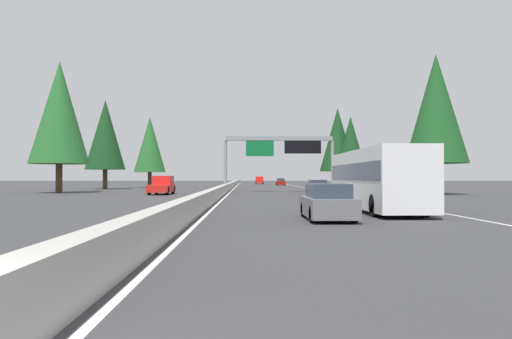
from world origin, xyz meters
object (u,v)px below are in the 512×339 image
object	(u,v)px
conifer_left_far	(150,145)
conifer_right_mid	(351,145)
conifer_right_far	(338,140)
conifer_left_near	(59,113)
sedan_distant_b	(317,188)
sedan_mid_right	(281,182)
bus_far_right	(375,177)
conifer_left_mid	(105,135)
conifer_right_near	(436,109)
sign_gantry_overhead	(281,148)
oncoming_near	(162,185)
sedan_far_center	(327,203)
pickup_near_center	(259,180)

from	to	relation	value
conifer_left_far	conifer_right_mid	bearing A→B (deg)	-112.73
conifer_right_far	conifer_left_near	bearing A→B (deg)	114.91
conifer_right_mid	conifer_right_far	size ratio (longest dim) A/B	0.88
sedan_distant_b	conifer_right_mid	bearing A→B (deg)	-20.81
sedan_distant_b	sedan_mid_right	distance (m)	53.84
sedan_mid_right	conifer_left_near	xyz separation A→B (m)	(-47.70, 27.62, 8.11)
bus_far_right	conifer_left_mid	xyz separation A→B (m)	(45.43, 27.01, 6.10)
conifer_right_near	conifer_right_mid	xyz separation A→B (m)	(19.05, 4.54, -2.40)
bus_far_right	conifer_left_far	distance (m)	59.71
sedan_mid_right	conifer_right_mid	bearing A→B (deg)	-167.74
bus_far_right	sedan_mid_right	distance (m)	76.29
sign_gantry_overhead	oncoming_near	bearing A→B (deg)	118.26
sign_gantry_overhead	conifer_right_near	size ratio (longest dim) A/B	0.90
sedan_distant_b	conifer_left_near	bearing A→B (deg)	77.38
sedan_far_center	conifer_left_mid	xyz separation A→B (m)	(50.80, 23.62, 7.14)
sedan_far_center	conifer_right_mid	world-z (taller)	conifer_right_mid
conifer_left_near	sedan_distant_b	bearing A→B (deg)	-102.62
conifer_right_mid	conifer_left_mid	bearing A→B (deg)	84.94
oncoming_near	conifer_right_far	xyz separation A→B (m)	(20.08, -21.51, 6.14)
pickup_near_center	sedan_distant_b	bearing A→B (deg)	-177.14
conifer_left_near	bus_far_right	bearing A→B (deg)	-136.44
sedan_far_center	bus_far_right	distance (m)	6.44
oncoming_near	conifer_right_near	world-z (taller)	conifer_right_near
bus_far_right	sedan_far_center	bearing A→B (deg)	147.71
sedan_mid_right	oncoming_near	world-z (taller)	oncoming_near
pickup_near_center	conifer_right_near	size ratio (longest dim) A/B	0.40
sedan_distant_b	conifer_right_far	xyz separation A→B (m)	(21.71, -6.10, 6.37)
sedan_far_center	pickup_near_center	distance (m)	101.31
sedan_far_center	conifer_right_near	bearing A→B (deg)	-28.78
sedan_far_center	sedan_distant_b	bearing A→B (deg)	-7.46
conifer_right_near	conifer_left_far	distance (m)	47.18
conifer_right_near	conifer_left_near	world-z (taller)	conifer_left_near
sign_gantry_overhead	conifer_left_mid	bearing A→B (deg)	58.83
conifer_right_mid	conifer_right_far	bearing A→B (deg)	38.98
conifer_right_mid	conifer_left_near	distance (m)	37.69
oncoming_near	conifer_left_mid	size ratio (longest dim) A/B	0.44
sedan_mid_right	oncoming_near	size ratio (longest dim) A/B	0.79
bus_far_right	conifer_right_near	size ratio (longest dim) A/B	0.81
sedan_distant_b	conifer_right_far	bearing A→B (deg)	-15.70
sedan_far_center	sign_gantry_overhead	bearing A→B (deg)	-1.02
sedan_far_center	pickup_near_center	bearing A→B (deg)	0.01
sign_gantry_overhead	oncoming_near	size ratio (longest dim) A/B	2.26
oncoming_near	conifer_right_far	size ratio (longest dim) A/B	0.48
bus_far_right	sedan_mid_right	size ratio (longest dim) A/B	2.61
sedan_distant_b	conifer_right_near	world-z (taller)	conifer_right_near
sedan_mid_right	conifer_left_mid	bearing A→B (deg)	138.34
bus_far_right	oncoming_near	size ratio (longest dim) A/B	2.05
sedan_far_center	conifer_left_near	xyz separation A→B (m)	(33.95, 23.79, 8.11)
sedan_far_center	pickup_near_center	world-z (taller)	pickup_near_center
sedan_far_center	conifer_right_mid	bearing A→B (deg)	-13.22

